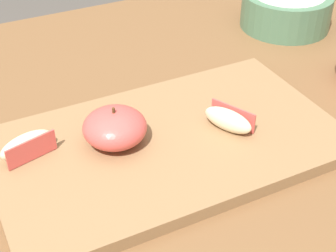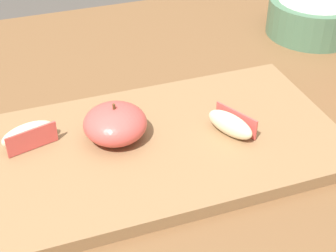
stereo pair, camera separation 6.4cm
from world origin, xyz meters
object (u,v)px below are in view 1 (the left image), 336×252
object	(u,v)px
cutting_board	(168,144)
ceramic_fruit_bowl	(286,9)
apple_wedge_back	(27,145)
apple_wedge_left	(228,120)
apple_half_skin_up	(115,127)

from	to	relation	value
cutting_board	ceramic_fruit_bowl	distance (m)	0.43
cutting_board	apple_wedge_back	xyz separation A→B (m)	(-0.17, 0.05, 0.02)
apple_wedge_back	ceramic_fruit_bowl	world-z (taller)	ceramic_fruit_bowl
apple_wedge_left	apple_half_skin_up	bearing A→B (deg)	163.74
cutting_board	apple_wedge_back	distance (m)	0.18
apple_half_skin_up	apple_wedge_back	bearing A→B (deg)	167.94
cutting_board	ceramic_fruit_bowl	xyz separation A→B (m)	(0.36, 0.23, 0.03)
apple_wedge_back	apple_half_skin_up	bearing A→B (deg)	-12.06
cutting_board	apple_wedge_left	xyz separation A→B (m)	(0.08, -0.02, 0.02)
apple_wedge_left	cutting_board	bearing A→B (deg)	168.10
apple_wedge_left	ceramic_fruit_bowl	distance (m)	0.38
apple_half_skin_up	apple_wedge_back	distance (m)	0.11
apple_half_skin_up	ceramic_fruit_bowl	xyz separation A→B (m)	(0.42, 0.21, -0.01)
cutting_board	apple_wedge_left	bearing A→B (deg)	-11.90
apple_wedge_back	apple_wedge_left	xyz separation A→B (m)	(0.25, -0.06, 0.00)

